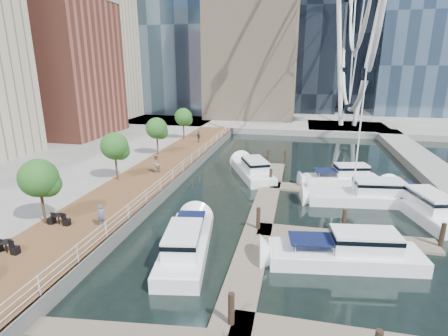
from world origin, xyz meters
The scene contains 14 objects.
ground centered at (0.00, 0.00, 0.00)m, with size 520.00×520.00×0.00m, color black.
boardwalk centered at (-9.00, 15.00, 0.50)m, with size 6.00×60.00×1.00m, color brown.
seawall centered at (-6.00, 15.00, 0.50)m, with size 0.25×60.00×1.00m, color #595954.
land_far centered at (0.00, 102.00, 0.50)m, with size 200.00×114.00×1.00m, color gray.
pier centered at (14.00, 52.00, 0.50)m, with size 14.00×12.00×1.00m, color gray.
railing centered at (-6.10, 15.00, 1.52)m, with size 0.10×60.00×1.05m, color white, non-canonical shape.
floating_docks centered at (7.97, 9.98, 0.49)m, with size 16.00×34.00×2.60m.
midrise_condos centered at (-33.57, 26.82, 13.42)m, with size 19.00×67.00×28.00m.
street_trees centered at (-11.40, 14.00, 4.29)m, with size 2.60×42.60×4.60m.
yacht_foreground centered at (8.64, 4.79, 0.00)m, with size 2.67×9.95×2.15m, color white, non-canonical shape.
pedestrian_near centered at (-7.25, 4.38, 1.79)m, with size 0.58×0.38×1.58m, color slate.
pedestrian_mid centered at (-8.59, 16.85, 1.94)m, with size 0.92×0.72×1.89m, color gray.
pedestrian_far centered at (-8.53, 32.06, 1.81)m, with size 0.95×0.40×1.62m, color #363943.
moored_yachts centered at (9.53, 12.86, 0.00)m, with size 21.36×34.28×11.50m.
Camera 1 is at (5.54, -15.08, 11.52)m, focal length 28.00 mm.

